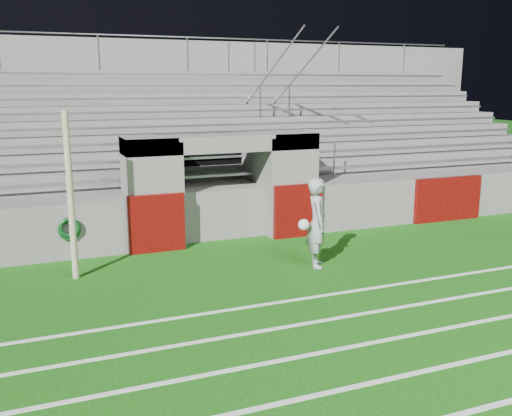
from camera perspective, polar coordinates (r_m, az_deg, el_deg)
name	(u,v)px	position (r m, az deg, el deg)	size (l,w,h in m)	color
ground	(281,281)	(11.28, 2.49, -7.35)	(90.00, 90.00, 0.00)	#13520D
field_post	(70,197)	(11.60, -18.06, 1.10)	(0.13, 0.13, 3.32)	#BBB58B
field_markings	(458,415)	(7.45, 19.53, -18.92)	(28.00, 8.09, 0.01)	white
stadium_structure	(178,158)	(18.32, -7.84, 4.93)	(26.00, 8.48, 5.42)	slate
goalkeeper_with_ball	(317,223)	(12.02, 6.12, -1.47)	(0.82, 0.81, 1.89)	#9FA3A8
hose_coil	(70,229)	(12.98, -18.15, -1.99)	(0.49, 0.14, 0.53)	#0D4417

